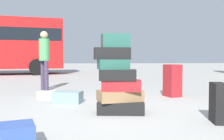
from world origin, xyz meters
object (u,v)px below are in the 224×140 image
suitcase_slate_behind_tower (68,97)px  suitcase_maroon_upright_blue (172,81)px  suitcase_tower (118,80)px  person_bearded_onlooker (44,55)px  suitcase_black_foreground_far (218,103)px  suitcase_cream_foreground_near (50,95)px

suitcase_slate_behind_tower → suitcase_maroon_upright_blue: suitcase_maroon_upright_blue is taller
suitcase_tower → person_bearded_onlooker: (-1.76, 3.16, 0.46)m
suitcase_slate_behind_tower → suitcase_black_foreground_far: 2.92m
suitcase_tower → suitcase_cream_foreground_near: (-1.38, 1.66, -0.48)m
suitcase_black_foreground_far → person_bearded_onlooker: person_bearded_onlooker is taller
person_bearded_onlooker → suitcase_black_foreground_far: bearing=0.7°
suitcase_tower → person_bearded_onlooker: bearing=119.1°
suitcase_cream_foreground_near → suitcase_maroon_upright_blue: (2.92, -0.03, 0.31)m
suitcase_tower → suitcase_maroon_upright_blue: suitcase_tower is taller
suitcase_cream_foreground_near → suitcase_maroon_upright_blue: bearing=-24.3°
suitcase_cream_foreground_near → suitcase_maroon_upright_blue: size_ratio=0.76×
suitcase_tower → suitcase_maroon_upright_blue: bearing=46.7°
suitcase_slate_behind_tower → person_bearded_onlooker: 2.50m
suitcase_tower → person_bearded_onlooker: size_ratio=0.79×
suitcase_cream_foreground_near → suitcase_slate_behind_tower: size_ratio=1.05×
suitcase_slate_behind_tower → suitcase_maroon_upright_blue: size_ratio=0.73×
suitcase_tower → suitcase_cream_foreground_near: 2.21m
suitcase_tower → suitcase_maroon_upright_blue: (1.54, 1.63, -0.17)m
suitcase_cream_foreground_near → suitcase_black_foreground_far: size_ratio=1.03×
suitcase_maroon_upright_blue → person_bearded_onlooker: bearing=140.1°
person_bearded_onlooker → suitcase_maroon_upright_blue: bearing=27.8°
suitcase_slate_behind_tower → suitcase_tower: bearing=-31.9°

